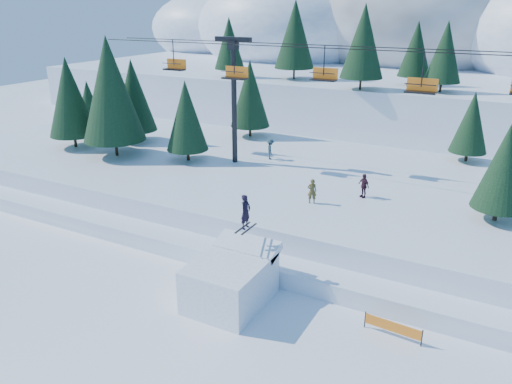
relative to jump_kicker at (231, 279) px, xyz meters
The scene contains 10 objects.
ground 2.99m from the jump_kicker, 83.81° to the right, with size 160.00×160.00×0.00m, color white.
mid_shelf 15.36m from the jump_kicker, 88.93° to the left, with size 70.00×22.00×2.50m, color white.
berm 5.42m from the jump_kicker, 86.93° to the left, with size 70.00×6.00×1.10m, color white.
mountain_ridge 71.36m from the jump_kicker, 93.90° to the left, with size 119.00×61.10×26.46m.
jump_kicker is the anchor object (origin of this frame).
chairlift 17.48m from the jump_kicker, 81.58° to the left, with size 46.00×3.21×10.28m.
conifer_stand 16.52m from the jump_kicker, 92.68° to the left, with size 61.33×17.70×10.34m.
distant_skiers 15.50m from the jump_kicker, 88.44° to the left, with size 20.84×9.89×1.78m.
banner_near 8.56m from the jump_kicker, ahead, with size 2.85×0.27×0.90m.
banner_far 8.57m from the jump_kicker, 17.52° to the left, with size 2.84×0.38×0.90m.
Camera 1 is at (11.84, -17.30, 15.13)m, focal length 35.00 mm.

